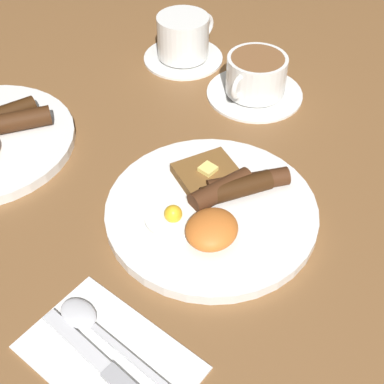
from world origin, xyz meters
The scene contains 7 objects.
ground_plane centered at (0.00, 0.00, 0.00)m, with size 3.00×3.00×0.00m, color brown.
breakfast_plate_near centered at (0.00, 0.00, 0.01)m, with size 0.27×0.27×0.05m.
teacup_near centered at (0.26, 0.09, 0.03)m, with size 0.16×0.16×0.07m.
teacup_far centered at (0.28, 0.25, 0.04)m, with size 0.14×0.14×0.08m.
napkin centered at (-0.23, -0.03, 0.00)m, with size 0.11×0.18×0.01m, color white.
knife centered at (-0.24, -0.04, 0.01)m, with size 0.03×0.17×0.01m.
spoon centered at (-0.21, 0.01, 0.01)m, with size 0.04×0.16×0.01m.
Camera 1 is at (-0.39, -0.25, 0.51)m, focal length 50.00 mm.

